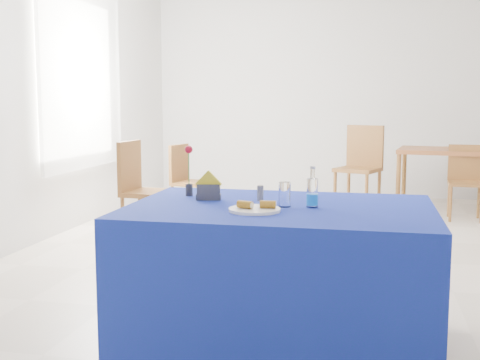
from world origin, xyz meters
name	(u,v)px	position (x,y,z in m)	size (l,w,h in m)	color
floor	(305,256)	(0.00, 0.00, 0.00)	(7.00, 7.00, 0.00)	beige
room_shell	(308,48)	(0.00, 0.00, 1.75)	(7.00, 7.00, 7.00)	silver
window_pane	(77,79)	(-2.47, 0.80, 1.55)	(0.04, 1.50, 1.60)	white
curtain	(84,79)	(-2.40, 0.80, 1.55)	(0.04, 1.75, 1.85)	white
plate	(255,210)	(-0.04, -2.10, 0.77)	(0.26, 0.26, 0.01)	white
drinking_glass	(285,195)	(0.09, -1.94, 0.82)	(0.06, 0.06, 0.13)	white
salt_shaker	(260,193)	(-0.07, -1.78, 0.80)	(0.03, 0.03, 0.09)	slate
pepper_shaker	(261,193)	(-0.07, -1.77, 0.80)	(0.03, 0.03, 0.09)	slate
blue_table	(280,275)	(0.06, -1.91, 0.38)	(1.60, 1.10, 0.76)	navy
water_bottle	(312,194)	(0.23, -1.92, 0.83)	(0.06, 0.06, 0.21)	white
napkin_holder	(209,191)	(-0.36, -1.80, 0.81)	(0.15, 0.08, 0.17)	#3B3C41
rose_vase	(189,172)	(-0.51, -1.68, 0.90)	(0.05, 0.05, 0.30)	#28282D
oak_table	(454,155)	(1.51, 2.51, 0.68)	(1.37, 0.99, 0.76)	#95562B
chair_bg_left	(361,162)	(0.42, 2.31, 0.60)	(0.60, 0.60, 1.03)	brown
chair_bg_right	(465,177)	(1.58, 2.04, 0.48)	(0.40, 0.40, 0.83)	brown
chair_win_a	(140,184)	(-1.56, 0.19, 0.55)	(0.45, 0.45, 0.95)	brown
chair_win_b	(186,176)	(-1.47, 1.35, 0.49)	(0.45, 0.45, 0.84)	brown
banana_pieces	(257,204)	(-0.03, -2.10, 0.79)	(0.20, 0.09, 0.04)	gold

